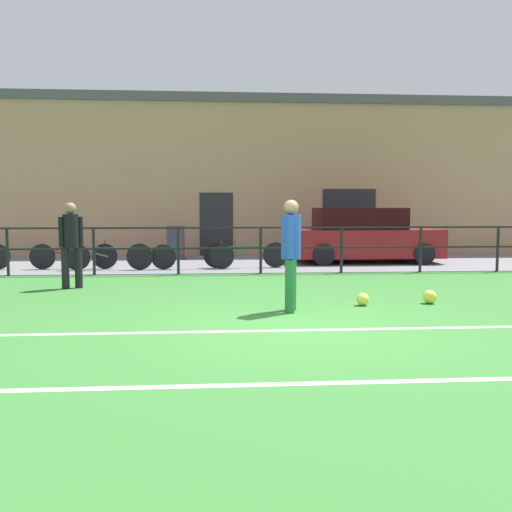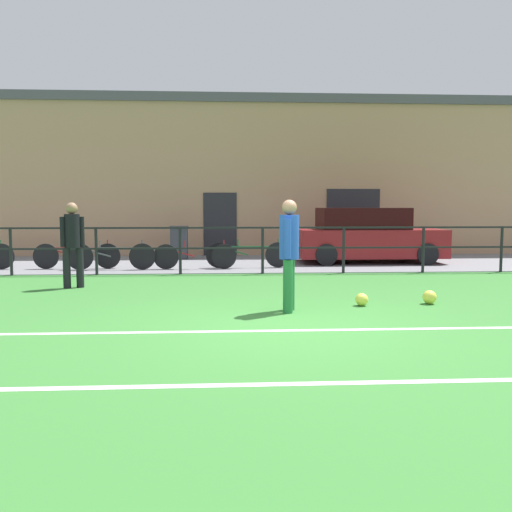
{
  "view_description": "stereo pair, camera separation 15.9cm",
  "coord_description": "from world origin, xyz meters",
  "px_view_note": "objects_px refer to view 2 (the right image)",
  "views": [
    {
      "loc": [
        -1.11,
        -7.33,
        1.63
      ],
      "look_at": [
        -0.34,
        3.02,
        0.7
      ],
      "focal_mm": 38.61,
      "sensor_mm": 36.0,
      "label": 1
    },
    {
      "loc": [
        -0.95,
        -7.34,
        1.63
      ],
      "look_at": [
        -0.34,
        3.02,
        0.7
      ],
      "focal_mm": 38.61,
      "sensor_mm": 36.0,
      "label": 2
    }
  ],
  "objects_px": {
    "trash_bin_0": "(179,242)",
    "bicycle_parked_1": "(111,256)",
    "player_goalkeeper": "(73,240)",
    "soccer_ball_match": "(362,300)",
    "player_striker": "(289,248)",
    "soccer_ball_spare": "(430,297)",
    "bicycle_parked_4": "(248,254)",
    "bicycle_parked_2": "(195,256)",
    "parked_car_red": "(367,237)",
    "bicycle_parked_3": "(77,256)"
  },
  "relations": [
    {
      "from": "parked_car_red",
      "to": "bicycle_parked_3",
      "type": "distance_m",
      "value": 8.12
    },
    {
      "from": "player_striker",
      "to": "soccer_ball_match",
      "type": "xyz_separation_m",
      "value": [
        1.26,
        0.42,
        -0.88
      ]
    },
    {
      "from": "player_striker",
      "to": "soccer_ball_match",
      "type": "relative_size",
      "value": 8.27
    },
    {
      "from": "player_striker",
      "to": "trash_bin_0",
      "type": "distance_m",
      "value": 9.0
    },
    {
      "from": "soccer_ball_match",
      "to": "bicycle_parked_1",
      "type": "xyz_separation_m",
      "value": [
        -5.17,
        5.37,
        0.27
      ]
    },
    {
      "from": "bicycle_parked_1",
      "to": "bicycle_parked_3",
      "type": "distance_m",
      "value": 0.99
    },
    {
      "from": "player_striker",
      "to": "bicycle_parked_3",
      "type": "height_order",
      "value": "player_striker"
    },
    {
      "from": "trash_bin_0",
      "to": "bicycle_parked_2",
      "type": "bearing_deg",
      "value": -77.42
    },
    {
      "from": "trash_bin_0",
      "to": "bicycle_parked_1",
      "type": "bearing_deg",
      "value": -117.67
    },
    {
      "from": "player_goalkeeper",
      "to": "bicycle_parked_1",
      "type": "bearing_deg",
      "value": 65.6
    },
    {
      "from": "soccer_ball_match",
      "to": "bicycle_parked_2",
      "type": "distance_m",
      "value": 6.22
    },
    {
      "from": "bicycle_parked_1",
      "to": "bicycle_parked_4",
      "type": "distance_m",
      "value": 3.55
    },
    {
      "from": "player_goalkeeper",
      "to": "soccer_ball_match",
      "type": "bearing_deg",
      "value": -45.57
    },
    {
      "from": "bicycle_parked_1",
      "to": "bicycle_parked_3",
      "type": "height_order",
      "value": "bicycle_parked_1"
    },
    {
      "from": "soccer_ball_spare",
      "to": "soccer_ball_match",
      "type": "bearing_deg",
      "value": -175.17
    },
    {
      "from": "player_striker",
      "to": "player_goalkeeper",
      "type": "bearing_deg",
      "value": -110.57
    },
    {
      "from": "bicycle_parked_2",
      "to": "bicycle_parked_4",
      "type": "distance_m",
      "value": 1.42
    },
    {
      "from": "soccer_ball_spare",
      "to": "bicycle_parked_1",
      "type": "bearing_deg",
      "value": 140.32
    },
    {
      "from": "soccer_ball_match",
      "to": "bicycle_parked_1",
      "type": "distance_m",
      "value": 7.45
    },
    {
      "from": "player_goalkeeper",
      "to": "bicycle_parked_2",
      "type": "relative_size",
      "value": 0.8
    },
    {
      "from": "soccer_ball_match",
      "to": "trash_bin_0",
      "type": "relative_size",
      "value": 0.21
    },
    {
      "from": "bicycle_parked_1",
      "to": "trash_bin_0",
      "type": "height_order",
      "value": "trash_bin_0"
    },
    {
      "from": "player_goalkeeper",
      "to": "bicycle_parked_4",
      "type": "height_order",
      "value": "player_goalkeeper"
    },
    {
      "from": "parked_car_red",
      "to": "bicycle_parked_1",
      "type": "bearing_deg",
      "value": -167.55
    },
    {
      "from": "bicycle_parked_3",
      "to": "parked_car_red",
      "type": "bearing_deg",
      "value": 8.92
    },
    {
      "from": "soccer_ball_spare",
      "to": "bicycle_parked_3",
      "type": "relative_size",
      "value": 0.1
    },
    {
      "from": "parked_car_red",
      "to": "bicycle_parked_2",
      "type": "bearing_deg",
      "value": -163.05
    },
    {
      "from": "bicycle_parked_4",
      "to": "bicycle_parked_3",
      "type": "bearing_deg",
      "value": -180.0
    },
    {
      "from": "soccer_ball_match",
      "to": "soccer_ball_spare",
      "type": "distance_m",
      "value": 1.19
    },
    {
      "from": "soccer_ball_spare",
      "to": "bicycle_parked_4",
      "type": "xyz_separation_m",
      "value": [
        -2.81,
        5.57,
        0.25
      ]
    },
    {
      "from": "soccer_ball_match",
      "to": "trash_bin_0",
      "type": "xyz_separation_m",
      "value": [
        -3.66,
        8.25,
        0.43
      ]
    },
    {
      "from": "soccer_ball_spare",
      "to": "bicycle_parked_4",
      "type": "height_order",
      "value": "bicycle_parked_4"
    },
    {
      "from": "bicycle_parked_2",
      "to": "bicycle_parked_4",
      "type": "xyz_separation_m",
      "value": [
        1.4,
        0.24,
        0.01
      ]
    },
    {
      "from": "bicycle_parked_1",
      "to": "soccer_ball_spare",
      "type": "bearing_deg",
      "value": -39.68
    },
    {
      "from": "soccer_ball_spare",
      "to": "bicycle_parked_2",
      "type": "relative_size",
      "value": 0.11
    },
    {
      "from": "player_striker",
      "to": "soccer_ball_spare",
      "type": "distance_m",
      "value": 2.65
    },
    {
      "from": "bicycle_parked_1",
      "to": "bicycle_parked_4",
      "type": "bearing_deg",
      "value": 4.88
    },
    {
      "from": "player_goalkeeper",
      "to": "trash_bin_0",
      "type": "height_order",
      "value": "player_goalkeeper"
    },
    {
      "from": "bicycle_parked_3",
      "to": "trash_bin_0",
      "type": "height_order",
      "value": "trash_bin_0"
    },
    {
      "from": "bicycle_parked_1",
      "to": "bicycle_parked_2",
      "type": "xyz_separation_m",
      "value": [
        2.14,
        0.06,
        -0.01
      ]
    },
    {
      "from": "bicycle_parked_4",
      "to": "trash_bin_0",
      "type": "distance_m",
      "value": 3.28
    },
    {
      "from": "player_striker",
      "to": "soccer_ball_match",
      "type": "height_order",
      "value": "player_striker"
    },
    {
      "from": "soccer_ball_match",
      "to": "bicycle_parked_1",
      "type": "height_order",
      "value": "bicycle_parked_1"
    },
    {
      "from": "player_goalkeeper",
      "to": "player_striker",
      "type": "distance_m",
      "value": 4.9
    },
    {
      "from": "player_striker",
      "to": "soccer_ball_spare",
      "type": "relative_size",
      "value": 7.49
    },
    {
      "from": "bicycle_parked_3",
      "to": "trash_bin_0",
      "type": "bearing_deg",
      "value": 46.39
    },
    {
      "from": "trash_bin_0",
      "to": "player_striker",
      "type": "bearing_deg",
      "value": -74.56
    },
    {
      "from": "player_striker",
      "to": "trash_bin_0",
      "type": "xyz_separation_m",
      "value": [
        -2.39,
        8.66,
        -0.45
      ]
    },
    {
      "from": "trash_bin_0",
      "to": "player_goalkeeper",
      "type": "bearing_deg",
      "value": -105.65
    },
    {
      "from": "bicycle_parked_2",
      "to": "bicycle_parked_3",
      "type": "bearing_deg",
      "value": 175.47
    }
  ]
}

